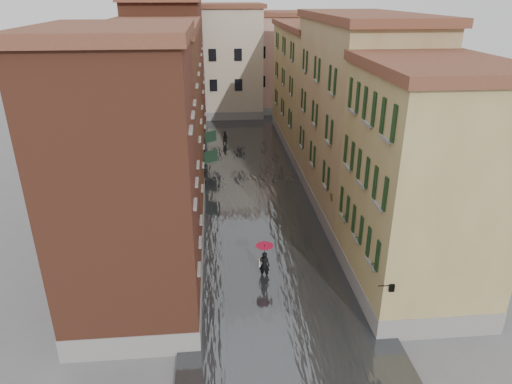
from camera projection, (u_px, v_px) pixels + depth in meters
name	position (u px, v px, depth m)	size (l,w,h in m)	color
ground	(273.00, 273.00, 26.00)	(120.00, 120.00, 0.00)	#5F5F61
floodwater	(253.00, 184.00, 37.82)	(10.00, 60.00, 0.20)	#3D4044
building_left_near	(130.00, 186.00, 20.98)	(6.00, 8.00, 13.00)	brown
building_left_mid	(156.00, 127.00, 31.11)	(6.00, 14.00, 12.50)	brown
building_left_far	(172.00, 78.00, 44.49)	(6.00, 16.00, 14.00)	brown
building_right_near	(421.00, 190.00, 22.46)	(6.00, 8.00, 11.50)	#95804C
building_right_mid	(357.00, 119.00, 32.19)	(6.00, 14.00, 13.00)	tan
building_right_far	(313.00, 89.00, 46.17)	(6.00, 16.00, 11.50)	#95804C
building_end_cream	(213.00, 63.00, 57.80)	(12.00, 9.00, 13.00)	#AFA68B
building_end_pink	(281.00, 64.00, 60.58)	(10.00, 9.00, 12.00)	tan
awning_near	(210.00, 157.00, 36.82)	(1.09, 2.86, 2.80)	#15301F
awning_far	(210.00, 137.00, 41.86)	(1.09, 3.32, 2.80)	#15301F
wall_lantern	(391.00, 287.00, 19.69)	(0.71, 0.22, 0.35)	black
window_planters	(353.00, 222.00, 24.19)	(0.59, 8.65, 0.84)	#964831
pedestrian_main	(264.00, 258.00, 25.10)	(0.98, 0.98, 2.06)	black
pedestrian_far	(225.00, 138.00, 47.36)	(0.74, 0.58, 1.53)	#232326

